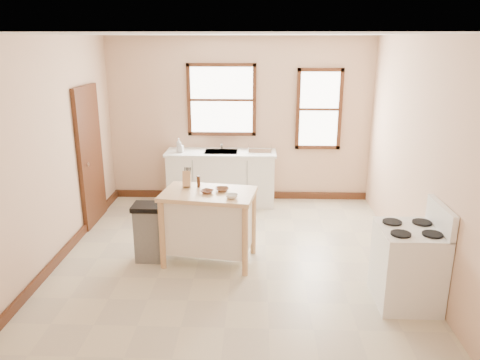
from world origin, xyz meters
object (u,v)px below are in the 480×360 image
at_px(dish_rack, 260,149).
at_px(pepper_grinder, 199,182).
at_px(gas_stove, 409,254).
at_px(bowl_b, 222,189).
at_px(knife_block, 187,179).
at_px(kitchen_island, 209,227).
at_px(soap_bottle_b, 181,147).
at_px(soap_bottle_a, 179,145).
at_px(bowl_a, 207,192).
at_px(bowl_c, 232,196).
at_px(trash_bin, 150,232).

bearing_deg(dish_rack, pepper_grinder, -119.76).
bearing_deg(gas_stove, bowl_b, 154.90).
height_order(knife_block, gas_stove, knife_block).
height_order(kitchen_island, gas_stove, gas_stove).
bearing_deg(soap_bottle_b, pepper_grinder, -64.07).
relative_size(soap_bottle_a, bowl_b, 1.39).
height_order(bowl_a, bowl_b, bowl_b).
height_order(soap_bottle_a, gas_stove, soap_bottle_a).
bearing_deg(bowl_b, pepper_grinder, 154.93).
xyz_separation_m(pepper_grinder, gas_stove, (2.36, -1.11, -0.44)).
relative_size(bowl_a, bowl_c, 1.05).
bearing_deg(knife_block, trash_bin, -159.60).
relative_size(dish_rack, gas_stove, 0.36).
xyz_separation_m(soap_bottle_a, bowl_c, (1.01, -2.36, -0.08)).
relative_size(pepper_grinder, bowl_b, 0.89).
relative_size(pepper_grinder, bowl_c, 1.01).
relative_size(knife_block, gas_stove, 0.18).
distance_m(kitchen_island, bowl_b, 0.52).
xyz_separation_m(soap_bottle_b, bowl_c, (0.98, -2.33, -0.05)).
xyz_separation_m(soap_bottle_b, pepper_grinder, (0.53, -1.92, -0.00)).
distance_m(soap_bottle_a, pepper_grinder, 2.03).
xyz_separation_m(soap_bottle_b, knife_block, (0.38, -1.91, 0.02)).
bearing_deg(soap_bottle_a, bowl_b, -69.05).
bearing_deg(pepper_grinder, knife_block, 176.29).
distance_m(bowl_b, trash_bin, 1.10).
xyz_separation_m(kitchen_island, knife_block, (-0.30, 0.20, 0.57)).
xyz_separation_m(trash_bin, gas_stove, (2.98, -0.92, 0.19)).
xyz_separation_m(bowl_a, gas_stove, (2.23, -0.87, -0.39)).
relative_size(bowl_a, bowl_b, 0.92).
bearing_deg(trash_bin, knife_block, 23.20).
relative_size(soap_bottle_a, pepper_grinder, 1.56).
height_order(soap_bottle_a, bowl_b, soap_bottle_a).
height_order(knife_block, bowl_c, knife_block).
relative_size(dish_rack, bowl_a, 2.57).
height_order(dish_rack, bowl_b, dish_rack).
distance_m(pepper_grinder, gas_stove, 2.64).
xyz_separation_m(soap_bottle_b, kitchen_island, (0.67, -2.11, -0.54)).
height_order(soap_bottle_a, bowl_c, soap_bottle_a).
bearing_deg(knife_block, pepper_grinder, -6.14).
height_order(soap_bottle_a, kitchen_island, soap_bottle_a).
height_order(kitchen_island, bowl_c, bowl_c).
height_order(pepper_grinder, bowl_a, pepper_grinder).
bearing_deg(dish_rack, soap_bottle_a, 173.98).
distance_m(pepper_grinder, bowl_a, 0.27).
bearing_deg(gas_stove, trash_bin, 162.94).
distance_m(soap_bottle_b, bowl_c, 2.53).
bearing_deg(bowl_a, bowl_c, -29.53).
xyz_separation_m(bowl_b, bowl_c, (0.13, -0.27, 0.00)).
bearing_deg(gas_stove, kitchen_island, 157.53).
distance_m(soap_bottle_a, trash_bin, 2.24).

